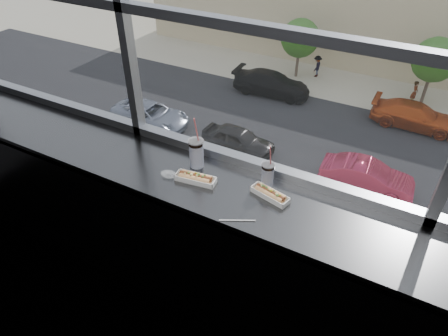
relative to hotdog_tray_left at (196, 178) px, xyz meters
The scene contains 23 objects.
wall_back_lower 0.73m from the hotdog_tray_left, 42.96° to the left, with size 6.00×6.00×0.00m, color black.
counter 0.33m from the hotdog_tray_left, ahead, with size 6.00×0.55×0.06m, color #515252.
counter_fascia 0.70m from the hotdog_tray_left, 34.63° to the right, with size 6.00×0.04×1.04m, color #515252.
hotdog_tray_left is the anchor object (origin of this frame).
hotdog_tray_right 0.48m from the hotdog_tray_left, ahead, with size 0.26×0.14×0.06m.
soda_cup_left 0.19m from the hotdog_tray_left, 118.91° to the left, with size 0.10×0.10×0.37m.
soda_cup_right 0.45m from the hotdog_tray_left, 23.76° to the left, with size 0.08×0.08×0.30m.
loose_straw 0.43m from the hotdog_tray_left, 26.14° to the right, with size 0.01×0.01×0.20m, color white.
wrapper 0.18m from the hotdog_tray_left, 168.93° to the right, with size 0.11×0.08×0.03m, color silver.
plaza_ground 45.45m from the hotdog_tray_left, 89.57° to the left, with size 120.00×120.00×0.00m, color #AFA78E.
plaza_near 14.14m from the hotdog_tray_left, 87.44° to the left, with size 50.00×14.00×0.04m, color #AFA78E.
street_asphalt 23.64m from the hotdog_tray_left, 89.08° to the left, with size 80.00×10.00×0.06m, color black.
far_sidewalk 30.79m from the hotdog_tray_left, 89.34° to the left, with size 80.00×6.00×0.04m, color #AFA78E.
far_building 39.16m from the hotdog_tray_left, 89.51° to the left, with size 50.00×14.00×8.00m, color tan.
car_far_b 26.70m from the hotdog_tray_left, 87.30° to the left, with size 6.39×2.66×2.13m, color #BA3E0E.
car_near_b 21.15m from the hotdog_tray_left, 115.26° to the left, with size 6.05×2.52×2.02m, color black.
car_far_a 28.12m from the hotdog_tray_left, 110.23° to the left, with size 6.70×2.79×2.23m, color black.
car_near_a 24.26m from the hotdog_tray_left, 130.92° to the left, with size 5.93×2.47×1.98m, color gray.
car_near_c 19.68m from the hotdog_tray_left, 90.63° to the left, with size 6.29×2.62×2.10m, color maroon.
pedestrian_b 29.85m from the hotdog_tray_left, 88.66° to the left, with size 0.93×0.69×2.08m, color #66605B.
pedestrian_a 31.84m from the hotdog_tray_left, 103.51° to the left, with size 0.92×0.69×2.07m, color #66605B.
tree_left 30.86m from the hotdog_tray_left, 106.58° to the left, with size 2.99×2.99×4.67m.
tree_center 29.69m from the hotdog_tray_left, 87.46° to the left, with size 3.06×3.06×4.79m.
Camera 1 is at (0.76, -0.43, 2.66)m, focal length 32.00 mm.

